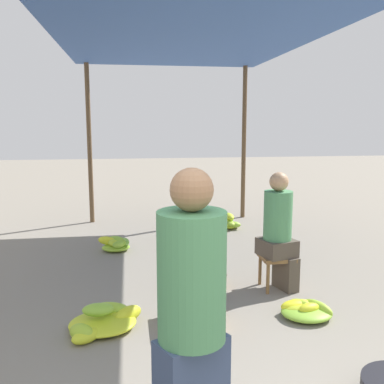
# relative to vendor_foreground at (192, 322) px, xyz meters

# --- Properties ---
(canopy_post_back_left) EXTENTS (0.08, 0.08, 2.79)m
(canopy_post_back_left) POSITION_rel_vendor_foreground_xyz_m (-0.96, 5.80, 0.58)
(canopy_post_back_left) COLOR brown
(canopy_post_back_left) RESTS_ON ground
(canopy_post_back_right) EXTENTS (0.08, 0.08, 2.79)m
(canopy_post_back_right) POSITION_rel_vendor_foreground_xyz_m (1.84, 5.80, 0.58)
(canopy_post_back_right) COLOR brown
(canopy_post_back_right) RESTS_ON ground
(canopy_tarp) EXTENTS (3.20, 6.32, 0.04)m
(canopy_tarp) POSITION_rel_vendor_foreground_xyz_m (0.44, 2.84, 1.99)
(canopy_tarp) COLOR #33569E
(canopy_tarp) RESTS_ON canopy_post_front_left
(vendor_foreground) EXTENTS (0.45, 0.45, 1.58)m
(vendor_foreground) POSITION_rel_vendor_foreground_xyz_m (0.00, 0.00, 0.00)
(vendor_foreground) COLOR #384766
(vendor_foreground) RESTS_ON ground
(stool) EXTENTS (0.34, 0.34, 0.37)m
(stool) POSITION_rel_vendor_foreground_xyz_m (1.26, 2.30, -0.52)
(stool) COLOR brown
(stool) RESTS_ON ground
(vendor_seated) EXTENTS (0.42, 0.42, 1.27)m
(vendor_seated) POSITION_rel_vendor_foreground_xyz_m (1.28, 2.29, -0.16)
(vendor_seated) COLOR #4C4238
(vendor_seated) RESTS_ON ground
(banana_pile_left_0) EXTENTS (0.67, 0.63, 0.24)m
(banana_pile_left_0) POSITION_rel_vendor_foreground_xyz_m (-0.53, 1.63, -0.75)
(banana_pile_left_0) COLOR #98C131
(banana_pile_left_0) RESTS_ON ground
(banana_pile_left_1) EXTENTS (0.47, 0.40, 0.21)m
(banana_pile_left_1) POSITION_rel_vendor_foreground_xyz_m (-0.49, 3.93, -0.72)
(banana_pile_left_1) COLOR #74B337
(banana_pile_left_1) RESTS_ON ground
(banana_pile_right_0) EXTENTS (0.48, 0.44, 0.15)m
(banana_pile_right_0) POSITION_rel_vendor_foreground_xyz_m (1.31, 1.60, -0.76)
(banana_pile_right_0) COLOR #A9C82E
(banana_pile_right_0) RESTS_ON ground
(banana_pile_right_1) EXTENTS (0.51, 0.48, 0.26)m
(banana_pile_right_1) POSITION_rel_vendor_foreground_xyz_m (1.35, 4.98, -0.71)
(banana_pile_right_1) COLOR #BFD12A
(banana_pile_right_1) RESTS_ON ground
(crate_near) EXTENTS (0.49, 0.49, 0.20)m
(crate_near) POSITION_rel_vendor_foreground_xyz_m (0.47, 2.51, -0.72)
(crate_near) COLOR olive
(crate_near) RESTS_ON ground
(crate_mid) EXTENTS (0.45, 0.45, 0.22)m
(crate_mid) POSITION_rel_vendor_foreground_xyz_m (0.27, 1.61, -0.71)
(crate_mid) COLOR #9E7A4C
(crate_mid) RESTS_ON ground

